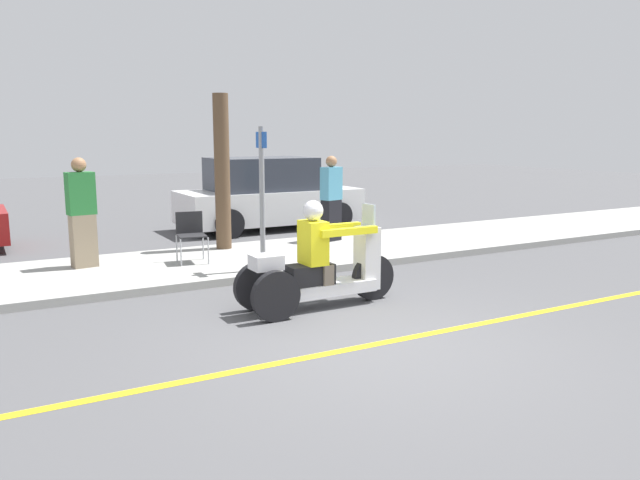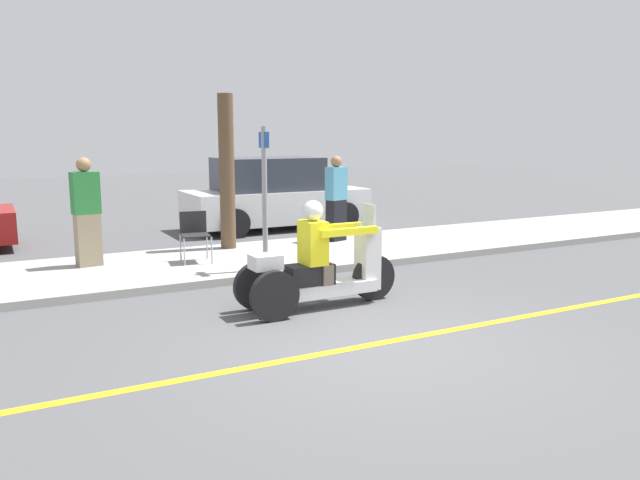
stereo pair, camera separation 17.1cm
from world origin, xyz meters
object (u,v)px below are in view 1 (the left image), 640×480
spectator_end_of_line (331,200)px  street_sign (262,193)px  folding_chair_set_back (191,231)px  motorcycle_trike (319,269)px  parked_car_lot_right (267,196)px  spectator_far_back (82,215)px  tree_trunk (222,172)px

spectator_end_of_line → street_sign: 3.00m
spectator_end_of_line → folding_chair_set_back: 3.16m
motorcycle_trike → street_sign: 2.07m
parked_car_lot_right → street_sign: size_ratio=1.91×
motorcycle_trike → spectator_far_back: 4.23m
street_sign → folding_chair_set_back: bearing=122.5°
motorcycle_trike → folding_chair_set_back: size_ratio=2.66×
folding_chair_set_back → tree_trunk: tree_trunk is taller
spectator_end_of_line → folding_chair_set_back: bearing=-167.5°
folding_chair_set_back → parked_car_lot_right: bearing=49.5°
spectator_far_back → folding_chair_set_back: bearing=-14.5°
motorcycle_trike → parked_car_lot_right: parked_car_lot_right is taller
tree_trunk → street_sign: size_ratio=1.28×
spectator_far_back → folding_chair_set_back: spectator_far_back is taller
parked_car_lot_right → street_sign: street_sign is taller
folding_chair_set_back → street_sign: size_ratio=0.37×
folding_chair_set_back → tree_trunk: (0.91, 0.90, 0.90)m
spectator_far_back → parked_car_lot_right: bearing=33.7°
tree_trunk → street_sign: (-0.14, -2.10, -0.21)m
parked_car_lot_right → tree_trunk: 3.35m
parked_car_lot_right → street_sign: (-2.18, -4.65, 0.54)m
tree_trunk → motorcycle_trike: bearing=-93.0°
tree_trunk → street_sign: 2.11m
spectator_far_back → spectator_end_of_line: spectator_far_back is taller
motorcycle_trike → street_sign: bearing=88.0°
motorcycle_trike → parked_car_lot_right: 6.94m
folding_chair_set_back → spectator_far_back: bearing=165.5°
spectator_end_of_line → tree_trunk: 2.26m
spectator_end_of_line → parked_car_lot_right: spectator_end_of_line is taller
folding_chair_set_back → street_sign: bearing=-57.5°
tree_trunk → street_sign: bearing=-93.9°
motorcycle_trike → folding_chair_set_back: motorcycle_trike is taller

